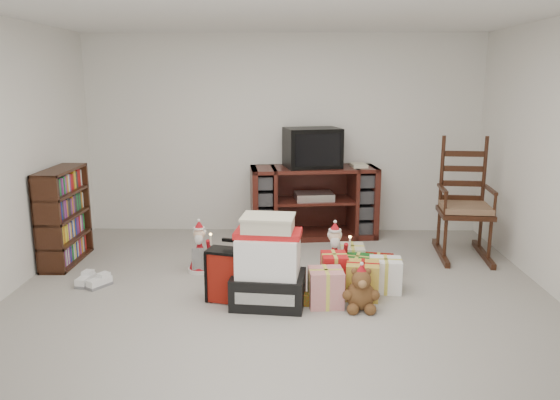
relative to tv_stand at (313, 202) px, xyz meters
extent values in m
cube|color=#A59F98|center=(-0.38, -2.19, -0.45)|extent=(5.00, 5.00, 0.01)
cube|color=white|center=(-0.38, -2.19, 2.06)|extent=(5.00, 5.00, 0.01)
cube|color=white|center=(-0.38, 0.31, 0.81)|extent=(5.00, 0.01, 2.50)
cube|color=white|center=(-0.38, -4.69, 0.81)|extent=(5.00, 0.01, 2.50)
cube|color=#421713|center=(0.00, 0.00, 0.00)|extent=(1.60, 0.73, 0.88)
cube|color=#BDBCBF|center=(0.00, -0.03, 0.08)|extent=(0.50, 0.38, 0.09)
cube|color=#341A0E|center=(-2.71, -1.03, 0.07)|extent=(0.28, 0.84, 1.02)
cube|color=#341A0E|center=(1.64, -0.76, 0.05)|extent=(0.60, 0.58, 0.05)
cube|color=#866449|center=(1.64, -0.76, 0.12)|extent=(0.55, 0.54, 0.06)
cube|color=#341A0E|center=(1.64, -0.52, 0.51)|extent=(0.47, 0.11, 0.85)
cube|color=#341A0E|center=(1.64, -0.76, -0.41)|extent=(0.64, 0.96, 0.06)
cube|color=black|center=(-0.48, -2.14, -0.30)|extent=(0.67, 0.52, 0.28)
cube|color=white|center=(-0.48, -2.14, 0.01)|extent=(0.56, 0.46, 0.34)
cube|color=red|center=(-0.48, -2.14, 0.21)|extent=(0.59, 0.36, 0.05)
cube|color=beige|center=(-0.48, -2.14, 0.29)|extent=(0.46, 0.37, 0.11)
cube|color=maroon|center=(-0.83, -2.08, -0.20)|extent=(0.41, 0.28, 0.48)
cube|color=black|center=(-0.83, -1.99, 0.10)|extent=(0.19, 0.08, 0.03)
ellipsoid|color=brown|center=(0.31, -2.23, -0.32)|extent=(0.25, 0.21, 0.26)
sphere|color=brown|center=(0.31, -2.26, -0.16)|extent=(0.17, 0.17, 0.17)
cone|color=#A6111A|center=(0.15, -1.45, -0.25)|extent=(0.27, 0.27, 0.38)
sphere|color=beige|center=(0.15, -1.45, -0.02)|extent=(0.13, 0.13, 0.13)
cone|color=#A6111A|center=(0.15, -1.45, 0.08)|extent=(0.11, 0.11, 0.10)
cylinder|color=silver|center=(0.29, -1.56, -0.05)|extent=(0.02, 0.02, 0.11)
cone|color=#A6111A|center=(-1.22, -1.30, -0.26)|extent=(0.25, 0.25, 0.36)
sphere|color=beige|center=(-1.22, -1.30, -0.04)|extent=(0.12, 0.12, 0.12)
cone|color=#A6111A|center=(-1.22, -1.30, 0.05)|extent=(0.11, 0.11, 0.09)
cylinder|color=silver|center=(-1.09, -1.39, -0.08)|extent=(0.02, 0.02, 0.11)
cube|color=white|center=(-2.27, -1.73, -0.40)|extent=(0.14, 0.26, 0.09)
cube|color=white|center=(-2.11, -1.73, -0.40)|extent=(0.22, 0.27, 0.09)
cube|color=red|center=(0.13, -1.82, -0.31)|extent=(0.28, 0.28, 0.28)
cube|color=#175C1B|center=(0.34, -1.55, -0.31)|extent=(0.28, 0.28, 0.28)
cube|color=gold|center=(0.39, -1.97, -0.31)|extent=(0.28, 0.28, 0.28)
cube|color=silver|center=(0.07, -2.19, -0.31)|extent=(0.28, 0.28, 0.28)
cube|color=white|center=(0.60, -1.76, -0.31)|extent=(0.28, 0.28, 0.28)
cube|color=maroon|center=(0.55, -1.34, -0.31)|extent=(0.28, 0.28, 0.28)
cube|color=beige|center=(0.28, -1.29, -0.31)|extent=(0.28, 0.28, 0.28)
cube|color=black|center=(-0.02, 0.01, 0.68)|extent=(0.74, 0.60, 0.48)
cube|color=black|center=(-0.02, -0.23, 0.68)|extent=(0.54, 0.15, 0.38)
camera|label=1|loc=(-0.30, -6.64, 1.51)|focal=35.00mm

